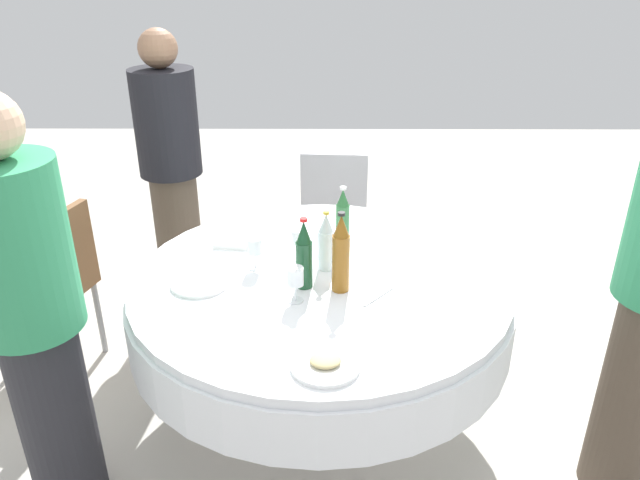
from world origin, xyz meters
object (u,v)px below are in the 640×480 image
Objects in this scene: dining_table at (320,305)px; plate_north at (325,364)px; chair_inner at (334,203)px; chair_rear at (52,280)px; bottle_dark_green_left at (304,256)px; wine_glass_outer at (298,238)px; plate_far at (200,283)px; bottle_amber_south at (341,255)px; wine_glass_right at (295,278)px; bottle_clear_outer at (326,243)px; person_mid at (172,172)px; wine_glass_inner at (255,247)px; person_south at (33,319)px; bottle_green_mid at (343,217)px.

dining_table is 0.62m from plate_north.
chair_inner and chair_rear have the same top height.
wine_glass_outer is at bearing 98.01° from bottle_dark_green_left.
plate_north is 0.98× the size of plate_far.
wine_glass_outer is at bearing 123.67° from bottle_amber_south.
wine_glass_right is (-0.17, -0.09, -0.06)m from bottle_amber_south.
wine_glass_right is 1.36m from chair_rear.
plate_north is (0.12, -0.75, -0.09)m from wine_glass_outer.
plate_far is (-0.38, -0.23, -0.09)m from wine_glass_outer.
bottle_clear_outer is 1.82× the size of wine_glass_right.
person_mid is (-0.74, 1.20, -0.00)m from wine_glass_right.
wine_glass_right is at bearing -89.49° from wine_glass_outer.
wine_glass_inner is at bearing 113.64° from plate_north.
bottle_amber_south is 2.41× the size of wine_glass_inner.
bottle_amber_south is at bearing -93.51° from chair_rear.
plate_north is 0.26× the size of chair_rear.
bottle_dark_green_left is 1.30× the size of plate_north.
wine_glass_outer is (-0.03, 0.24, -0.04)m from bottle_dark_green_left.
wine_glass_right is 0.09× the size of person_mid.
wine_glass_outer is (-0.09, 0.15, 0.24)m from dining_table.
wine_glass_right is 0.16× the size of chair_inner.
plate_far is at bearing 176.56° from bottle_amber_south.
wine_glass_inner is at bearing 144.32° from bottle_dark_green_left.
bottle_dark_green_left reaches higher than wine_glass_inner.
wine_glass_right reaches higher than plate_far.
plate_north is 1.64m from chair_rear.
wine_glass_inner is 0.16× the size of chair_inner.
dining_table is 1.34m from chair_rear.
person_south is at bearing -153.45° from dining_table.
bottle_dark_green_left is (-0.16, -0.40, 0.01)m from bottle_green_mid.
wine_glass_inner is (-0.37, -0.25, -0.03)m from bottle_green_mid.
wine_glass_inner reaches higher than chair_rear.
plate_north is at bearing -90.31° from bottle_clear_outer.
wine_glass_outer and wine_glass_inner have the same top height.
plate_far is 0.14× the size of person_south.
dining_table is at bearing 91.98° from plate_north.
bottle_amber_south is 2.40× the size of wine_glass_outer.
wine_glass_outer is 1.25m from chair_rear.
plate_north is at bearing -74.42° from wine_glass_right.
bottle_clear_outer is at bearing -0.07° from wine_glass_inner.
person_mid is 1.84× the size of chair_inner.
plate_far is 1.13m from person_mid.
wine_glass_right is at bearing 105.58° from plate_north.
plate_far is 0.14× the size of person_mid.
wine_glass_inner is at bearing -98.90° from person_mid.
person_south reaches higher than plate_north.
bottle_amber_south is at bearing -10.34° from bottle_dark_green_left.
chair_rear is (-1.23, 0.44, -0.36)m from bottle_dark_green_left.
dining_table is at bearing -90.00° from person_south.
wine_glass_inner is 0.60× the size of plate_far.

